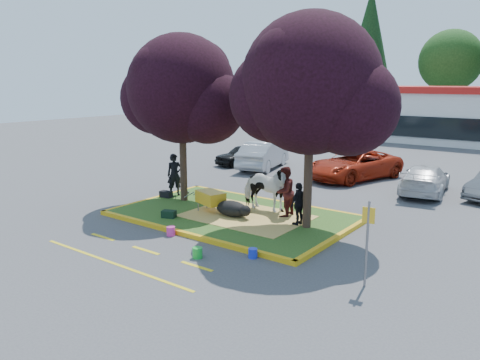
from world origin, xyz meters
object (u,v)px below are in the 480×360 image
Objects in this scene: bucket_pink at (171,231)px; car_silver at (263,155)px; handler at (175,175)px; wheelbarrow at (211,198)px; calf at (232,209)px; bucket_green at (197,253)px; car_black at (243,155)px; sign_post at (367,236)px; cow at (265,188)px; bucket_blue at (253,253)px.

car_silver is (-4.18, 11.51, 0.62)m from bucket_pink.
handler is 3.04m from wheelbarrow.
handler is at bearing 178.49° from wheelbarrow.
bucket_pink is (-0.54, -2.50, -0.28)m from calf.
calf is 4.27× the size of bucket_green.
car_black is at bearing 138.39° from wheelbarrow.
sign_post is 7.14× the size of bucket_pink.
bucket_green is 14.91m from car_black.
car_silver is at bearing 31.76° from cow.
wheelbarrow is (-1.53, -1.26, -0.34)m from cow.
car_silver reaches higher than bucket_green.
bucket_pink is 0.08× the size of car_black.
wheelbarrow is at bearing 98.45° from car_silver.
sign_post reaches higher than car_black.
cow is at bearing 56.83° from calf.
bucket_pink is at bearing -103.71° from handler.
calf is 3.71m from bucket_green.
car_black is (-6.88, 8.03, -0.42)m from cow.
car_silver is (-4.72, 9.01, 0.34)m from calf.
sign_post is at bearing 12.87° from bucket_green.
cow is at bearing 57.88° from wheelbarrow.
handler reaches higher than calf.
sign_post reaches higher than calf.
car_black is 1.65m from car_silver.
calf is (-0.55, -1.27, -0.59)m from cow.
handler is 0.83× the size of sign_post.
handler is 0.38× the size of car_silver.
calf is 0.28× the size of car_silver.
wheelbarrow is at bearing 155.37° from sign_post.
handler is 8.65m from car_black.
cow is 6.81× the size of bucket_green.
handler is 7.44m from bucket_blue.
bucket_pink is (-6.44, -0.10, -1.14)m from sign_post.
handler is at bearing 90.52° from cow.
cow is at bearing 100.59° from bucket_green.
cow is 6.50m from sign_post.
handler reaches higher than cow.
car_black reaches higher than bucket_blue.
calf is at bearing 103.53° from car_silver.
cow reaches higher than car_black.
wheelbarrow reaches higher than bucket_pink.
bucket_pink is at bearing 161.41° from cow.
car_silver is at bearing 127.62° from sign_post.
handler reaches higher than car_silver.
sign_post is (5.36, -3.66, 0.27)m from cow.
cow is 0.44× the size of car_silver.
car_black reaches higher than bucket_pink.
calf reaches higher than bucket_blue.
bucket_blue is at bearing -153.04° from cow.
handler reaches higher than wheelbarrow.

